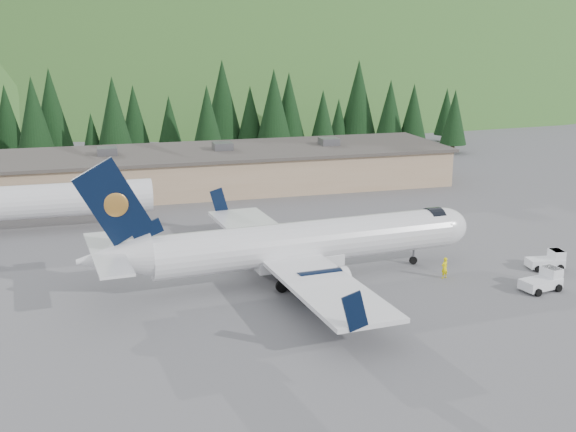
# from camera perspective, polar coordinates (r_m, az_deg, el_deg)

# --- Properties ---
(ground) EXTENTS (600.00, 600.00, 0.00)m
(ground) POSITION_cam_1_polar(r_m,az_deg,el_deg) (62.47, 1.51, -4.89)
(ground) COLOR #5C5C60
(airliner) EXTENTS (34.84, 32.72, 11.56)m
(airliner) POSITION_cam_1_polar(r_m,az_deg,el_deg) (61.15, 0.64, -2.29)
(airliner) COLOR white
(airliner) RESTS_ON ground
(second_airliner) EXTENTS (27.50, 11.00, 10.05)m
(second_airliner) POSITION_cam_1_polar(r_m,az_deg,el_deg) (80.45, -20.63, 1.08)
(second_airliner) COLOR white
(second_airliner) RESTS_ON ground
(baggage_tug_a) EXTENTS (3.67, 2.59, 1.81)m
(baggage_tug_a) POSITION_cam_1_polar(r_m,az_deg,el_deg) (62.96, 19.54, -4.83)
(baggage_tug_a) COLOR white
(baggage_tug_a) RESTS_ON ground
(baggage_tug_b) EXTENTS (3.33, 2.23, 1.69)m
(baggage_tug_b) POSITION_cam_1_polar(r_m,az_deg,el_deg) (68.62, 19.87, -3.32)
(baggage_tug_b) COLOR white
(baggage_tug_b) RESTS_ON ground
(terminal_building) EXTENTS (71.00, 17.00, 6.10)m
(terminal_building) POSITION_cam_1_polar(r_m,az_deg,el_deg) (96.76, -8.07, 3.61)
(terminal_building) COLOR tan
(terminal_building) RESTS_ON ground
(ramp_worker) EXTENTS (0.78, 0.63, 1.87)m
(ramp_worker) POSITION_cam_1_polar(r_m,az_deg,el_deg) (63.49, 12.26, -4.02)
(ramp_worker) COLOR #FDEB04
(ramp_worker) RESTS_ON ground
(tree_line) EXTENTS (112.25, 18.72, 14.53)m
(tree_line) POSITION_cam_1_polar(r_m,az_deg,el_deg) (118.71, -11.35, 7.90)
(tree_line) COLOR black
(tree_line) RESTS_ON ground
(hills) EXTENTS (614.00, 330.00, 300.00)m
(hills) POSITION_cam_1_polar(r_m,az_deg,el_deg) (291.97, -0.73, -6.17)
(hills) COLOR #335C1F
(hills) RESTS_ON ground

